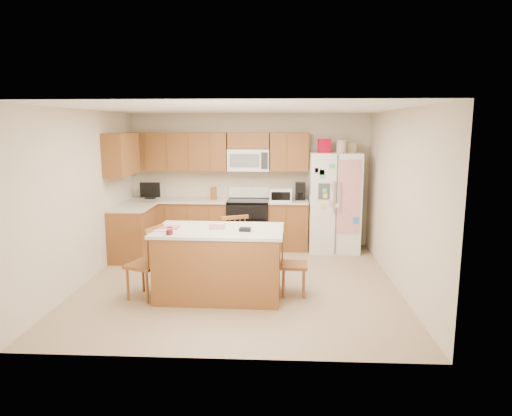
# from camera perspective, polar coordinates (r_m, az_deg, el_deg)

# --- Properties ---
(ground) EXTENTS (4.50, 4.50, 0.00)m
(ground) POSITION_cam_1_polar(r_m,az_deg,el_deg) (6.80, -2.07, -9.24)
(ground) COLOR tan
(ground) RESTS_ON ground
(room_shell) EXTENTS (4.60, 4.60, 2.52)m
(room_shell) POSITION_cam_1_polar(r_m,az_deg,el_deg) (6.47, -2.15, 2.88)
(room_shell) COLOR beige
(room_shell) RESTS_ON ground
(cabinetry) EXTENTS (3.36, 1.56, 2.15)m
(cabinetry) POSITION_cam_1_polar(r_m,az_deg,el_deg) (8.44, -7.71, 0.89)
(cabinetry) COLOR brown
(cabinetry) RESTS_ON ground
(stove) EXTENTS (0.76, 0.65, 1.13)m
(stove) POSITION_cam_1_polar(r_m,az_deg,el_deg) (8.54, -0.96, -1.92)
(stove) COLOR black
(stove) RESTS_ON ground
(refrigerator) EXTENTS (0.90, 0.79, 2.04)m
(refrigerator) POSITION_cam_1_polar(r_m,az_deg,el_deg) (8.43, 9.71, 0.88)
(refrigerator) COLOR white
(refrigerator) RESTS_ON ground
(island) EXTENTS (1.72, 1.03, 1.02)m
(island) POSITION_cam_1_polar(r_m,az_deg,el_deg) (6.16, -4.60, -6.78)
(island) COLOR brown
(island) RESTS_ON ground
(windsor_chair_left) EXTENTS (0.52, 0.53, 0.98)m
(windsor_chair_left) POSITION_cam_1_polar(r_m,az_deg,el_deg) (6.24, -13.58, -6.85)
(windsor_chair_left) COLOR brown
(windsor_chair_left) RESTS_ON ground
(windsor_chair_back) EXTENTS (0.55, 0.54, 0.99)m
(windsor_chair_back) POSITION_cam_1_polar(r_m,az_deg,el_deg) (6.83, -3.01, -5.05)
(windsor_chair_back) COLOR brown
(windsor_chair_back) RESTS_ON ground
(windsor_chair_right) EXTENTS (0.38, 0.40, 0.89)m
(windsor_chair_right) POSITION_cam_1_polar(r_m,az_deg,el_deg) (6.23, 4.53, -7.04)
(windsor_chair_right) COLOR brown
(windsor_chair_right) RESTS_ON ground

